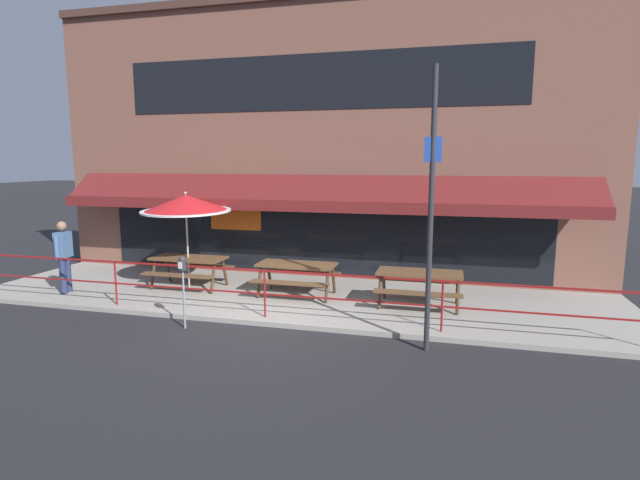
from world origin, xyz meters
TOP-DOWN VIEW (x-y plane):
  - ground_plane at (0.00, 0.00)m, footprint 120.00×120.00m
  - patio_deck at (0.00, 2.00)m, footprint 15.00×4.00m
  - restaurant_building at (-0.00, 4.22)m, footprint 15.00×1.60m
  - patio_railing at (0.00, 0.30)m, footprint 13.84×0.04m
  - picnic_table_left at (-2.66, 2.04)m, footprint 1.80×1.42m
  - picnic_table_centre at (0.14, 1.99)m, footprint 1.80×1.42m
  - picnic_table_right at (2.94, 1.84)m, footprint 1.80×1.42m
  - patio_umbrella_left at (-2.66, 2.01)m, footprint 2.14×2.14m
  - pedestrian_walking at (-5.24, 0.85)m, footprint 0.30×0.61m
  - parking_meter_near at (-1.36, -0.48)m, footprint 0.15×0.16m
  - street_sign_pole at (3.22, -0.45)m, footprint 0.28×0.09m

SIDE VIEW (x-z plane):
  - ground_plane at x=0.00m, z-range 0.00..0.00m
  - patio_deck at x=0.00m, z-range 0.00..0.10m
  - picnic_table_left at x=-2.66m, z-range 0.33..1.08m
  - picnic_table_centre at x=0.14m, z-range 0.33..1.08m
  - picnic_table_right at x=2.94m, z-range 0.33..1.08m
  - patio_railing at x=0.00m, z-range 0.32..1.28m
  - pedestrian_walking at x=-5.24m, z-range 0.20..1.91m
  - parking_meter_near at x=-1.36m, z-range 0.44..1.86m
  - patio_umbrella_left at x=-2.66m, z-range 0.99..3.37m
  - street_sign_pole at x=3.22m, z-range 0.06..4.76m
  - restaurant_building at x=0.00m, z-range -0.03..7.41m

